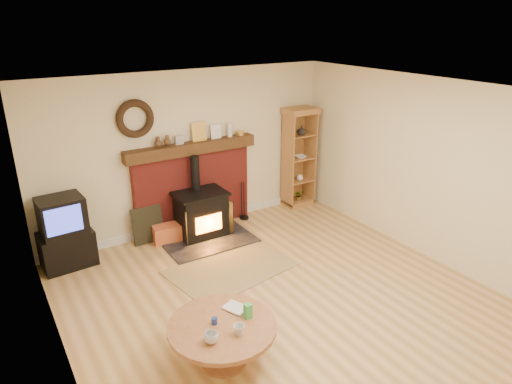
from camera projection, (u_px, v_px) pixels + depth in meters
ground at (287, 305)px, 5.66m from camera, size 5.50×5.50×0.00m
room_shell at (284, 173)px, 5.11m from camera, size 5.02×5.52×2.61m
chimney_breast at (193, 182)px, 7.48m from camera, size 2.20×0.22×1.78m
wood_stove at (202, 215)px, 7.30m from camera, size 1.40×1.00×1.31m
area_rug at (230, 268)px, 6.48m from camera, size 1.82×1.39×0.01m
tv_unit at (65, 234)px, 6.40m from camera, size 0.74×0.54×1.04m
curio_cabinet at (298, 157)px, 8.37m from camera, size 0.59×0.43×1.84m
firelog_box at (168, 233)px, 7.21m from camera, size 0.48×0.34×0.28m
leaning_painting at (148, 225)px, 7.14m from camera, size 0.49×0.13×0.59m
fire_tools at (244, 213)px, 8.03m from camera, size 0.16×0.16×0.70m
coffee_table at (223, 332)px, 4.60m from camera, size 1.11×1.11×0.63m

